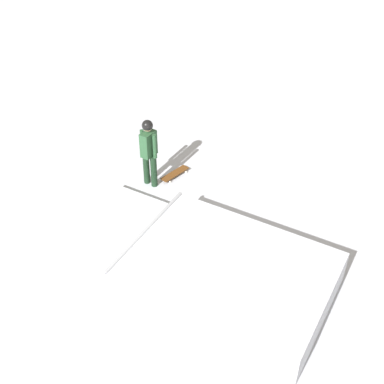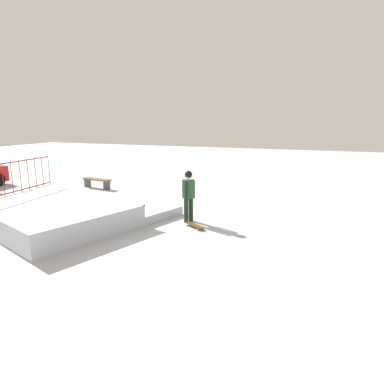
{
  "view_description": "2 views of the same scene",
  "coord_description": "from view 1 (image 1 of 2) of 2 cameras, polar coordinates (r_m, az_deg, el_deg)",
  "views": [
    {
      "loc": [
        -1.48,
        6.25,
        7.33
      ],
      "look_at": [
        -0.07,
        -1.86,
        0.9
      ],
      "focal_mm": 47.72,
      "sensor_mm": 36.0,
      "label": 1
    },
    {
      "loc": [
        -8.63,
        -6.93,
        3.36
      ],
      "look_at": [
        1.28,
        -3.22,
        1.0
      ],
      "focal_mm": 30.65,
      "sensor_mm": 36.0,
      "label": 2
    }
  ],
  "objects": [
    {
      "name": "ground_plane",
      "position": [
        9.74,
        -2.3,
        -10.81
      ],
      "size": [
        60.0,
        60.0,
        0.0
      ],
      "primitive_type": "plane",
      "color": "#B2B7C1"
    },
    {
      "name": "skate_ramp",
      "position": [
        9.67,
        1.59,
        -8.5
      ],
      "size": [
        5.96,
        4.27,
        0.74
      ],
      "rotation": [
        0.0,
        0.0,
        -0.34
      ],
      "color": "silver",
      "rests_on": "ground"
    },
    {
      "name": "skater",
      "position": [
        11.62,
        -4.86,
        4.9
      ],
      "size": [
        0.41,
        0.44,
        1.73
      ],
      "rotation": [
        0.0,
        0.0,
        1.15
      ],
      "color": "black",
      "rests_on": "ground"
    },
    {
      "name": "skateboard",
      "position": [
        12.37,
        -1.93,
        2.07
      ],
      "size": [
        0.61,
        0.78,
        0.09
      ],
      "rotation": [
        0.0,
        0.0,
        0.99
      ],
      "color": "#593314",
      "rests_on": "ground"
    }
  ]
}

